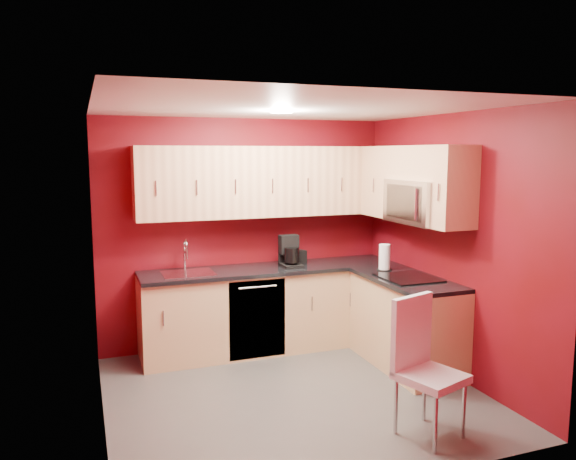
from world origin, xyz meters
TOP-DOWN VIEW (x-y plane):
  - floor at (0.00, 0.00)m, footprint 3.20×3.20m
  - ceiling at (0.00, 0.00)m, footprint 3.20×3.20m
  - wall_back at (0.00, 1.50)m, footprint 3.20×0.00m
  - wall_front at (0.00, -1.50)m, footprint 3.20×0.00m
  - wall_left at (-1.60, 0.00)m, footprint 0.00×3.00m
  - wall_right at (1.60, 0.00)m, footprint 0.00×3.00m
  - base_cabinets_back at (0.20, 1.20)m, footprint 2.80×0.60m
  - base_cabinets_right at (1.30, 0.25)m, footprint 0.60×1.30m
  - countertop_back at (0.20, 1.19)m, footprint 2.80×0.63m
  - countertop_right at (1.29, 0.23)m, footprint 0.63×1.27m
  - upper_cabinets_back at (0.20, 1.32)m, footprint 2.80×0.35m
  - upper_cabinets_right at (1.42, 0.44)m, footprint 0.35×1.55m
  - microwave at (1.39, 0.20)m, footprint 0.42×0.76m
  - cooktop at (1.28, 0.20)m, footprint 0.50×0.55m
  - sink at (-0.70, 1.20)m, footprint 0.52×0.42m
  - dishwasher_front at (-0.05, 0.91)m, footprint 0.60×0.02m
  - downlight at (0.00, 0.30)m, footprint 0.20×0.20m
  - coffee_maker at (0.40, 1.13)m, footprint 0.21×0.27m
  - napkin_holder at (0.55, 1.29)m, footprint 0.17×0.17m
  - paper_towel at (1.26, 0.63)m, footprint 0.19×0.19m
  - dining_chair at (0.70, -1.05)m, footprint 0.54×0.56m

SIDE VIEW (x-z plane):
  - floor at x=0.00m, z-range 0.00..0.00m
  - base_cabinets_back at x=0.20m, z-range 0.00..0.87m
  - base_cabinets_right at x=1.30m, z-range 0.00..0.87m
  - dishwasher_front at x=-0.05m, z-range 0.03..0.84m
  - dining_chair at x=0.70m, z-range 0.00..1.05m
  - countertop_back at x=0.20m, z-range 0.87..0.91m
  - countertop_right at x=1.29m, z-range 0.87..0.91m
  - cooktop at x=1.28m, z-range 0.91..0.92m
  - sink at x=-0.70m, z-range 0.77..1.12m
  - napkin_holder at x=0.55m, z-range 0.91..1.06m
  - paper_towel at x=1.26m, z-range 0.91..1.18m
  - coffee_maker at x=0.40m, z-range 0.91..1.25m
  - wall_back at x=0.00m, z-range -0.35..2.85m
  - wall_front at x=0.00m, z-range -0.35..2.85m
  - wall_left at x=-1.60m, z-range -0.25..2.75m
  - wall_right at x=1.60m, z-range -0.25..2.75m
  - microwave at x=1.39m, z-range 1.45..1.87m
  - upper_cabinets_back at x=0.20m, z-range 1.45..2.20m
  - upper_cabinets_right at x=1.42m, z-range 1.51..2.26m
  - downlight at x=0.00m, z-range 2.48..2.49m
  - ceiling at x=0.00m, z-range 2.50..2.50m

